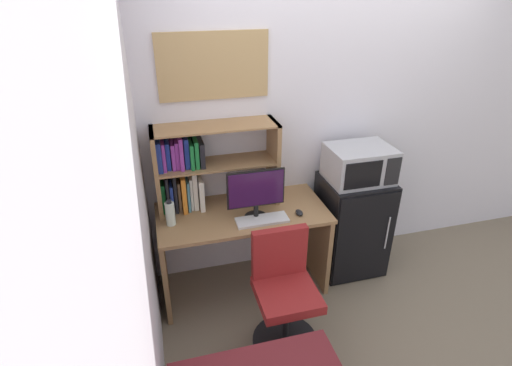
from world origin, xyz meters
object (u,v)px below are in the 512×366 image
object	(u,v)px
mini_fridge	(352,224)
computer_mouse	(299,213)
water_bottle	(170,213)
monitor	(256,192)
desk_chair	(284,297)
microwave	(359,164)
wall_corkboard	(213,66)
hutch_bookshelf	(196,167)
keyboard	(262,220)

from	to	relation	value
mini_fridge	computer_mouse	bearing A→B (deg)	-162.33
water_bottle	mini_fridge	distance (m)	1.57
monitor	water_bottle	bearing A→B (deg)	173.04
water_bottle	mini_fridge	xyz separation A→B (m)	(1.52, 0.07, -0.40)
mini_fridge	desk_chair	distance (m)	1.05
desk_chair	water_bottle	bearing A→B (deg)	140.16
monitor	water_bottle	distance (m)	0.64
computer_mouse	microwave	xyz separation A→B (m)	(0.57, 0.18, 0.26)
desk_chair	wall_corkboard	xyz separation A→B (m)	(-0.27, 0.91, 1.40)
hutch_bookshelf	water_bottle	distance (m)	0.40
hutch_bookshelf	wall_corkboard	xyz separation A→B (m)	(0.19, 0.12, 0.71)
monitor	water_bottle	size ratio (longest dim) A/B	2.14
computer_mouse	water_bottle	bearing A→B (deg)	173.13
mini_fridge	microwave	size ratio (longest dim) A/B	1.72
monitor	desk_chair	xyz separation A→B (m)	(0.07, -0.50, -0.57)
monitor	wall_corkboard	world-z (taller)	wall_corkboard
mini_fridge	wall_corkboard	bearing A→B (deg)	166.06
keyboard	microwave	size ratio (longest dim) A/B	0.77
hutch_bookshelf	microwave	distance (m)	1.30
hutch_bookshelf	desk_chair	xyz separation A→B (m)	(0.46, -0.79, -0.68)
hutch_bookshelf	keyboard	xyz separation A→B (m)	(0.42, -0.35, -0.32)
microwave	desk_chair	size ratio (longest dim) A/B	0.59
computer_mouse	microwave	bearing A→B (deg)	17.95
hutch_bookshelf	desk_chair	distance (m)	1.14
monitor	wall_corkboard	xyz separation A→B (m)	(-0.20, 0.42, 0.83)
microwave	wall_corkboard	xyz separation A→B (m)	(-1.10, 0.27, 0.77)
mini_fridge	desk_chair	bearing A→B (deg)	-142.42
keyboard	microwave	distance (m)	0.93
hutch_bookshelf	water_bottle	xyz separation A→B (m)	(-0.23, -0.22, -0.24)
hutch_bookshelf	computer_mouse	world-z (taller)	hutch_bookshelf
computer_mouse	wall_corkboard	size ratio (longest dim) A/B	0.10
computer_mouse	microwave	distance (m)	0.65
monitor	mini_fridge	size ratio (longest dim) A/B	0.49
keyboard	monitor	bearing A→B (deg)	119.44
monitor	computer_mouse	bearing A→B (deg)	-6.70
monitor	keyboard	bearing A→B (deg)	-60.56
water_bottle	hutch_bookshelf	bearing A→B (deg)	43.79
desk_chair	microwave	bearing A→B (deg)	37.71
mini_fridge	wall_corkboard	world-z (taller)	wall_corkboard
monitor	keyboard	xyz separation A→B (m)	(0.03, -0.06, -0.21)
mini_fridge	hutch_bookshelf	bearing A→B (deg)	173.20
wall_corkboard	mini_fridge	bearing A→B (deg)	-13.94
computer_mouse	mini_fridge	xyz separation A→B (m)	(0.57, 0.18, -0.32)
monitor	desk_chair	bearing A→B (deg)	-82.30
computer_mouse	mini_fridge	world-z (taller)	mini_fridge
hutch_bookshelf	monitor	size ratio (longest dim) A/B	2.17
wall_corkboard	water_bottle	bearing A→B (deg)	-141.01
monitor	desk_chair	size ratio (longest dim) A/B	0.50
water_bottle	wall_corkboard	bearing A→B (deg)	38.99
wall_corkboard	hutch_bookshelf	bearing A→B (deg)	-147.85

